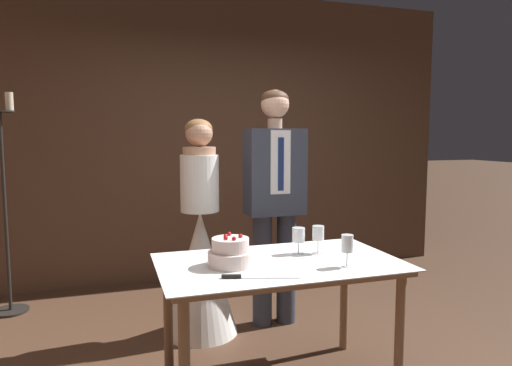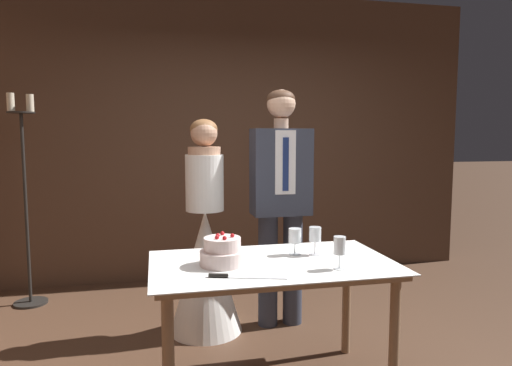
{
  "view_description": "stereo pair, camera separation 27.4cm",
  "coord_description": "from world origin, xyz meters",
  "px_view_note": "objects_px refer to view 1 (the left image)",
  "views": [
    {
      "loc": [
        -1.04,
        -2.38,
        1.47
      ],
      "look_at": [
        -0.14,
        0.44,
        1.16
      ],
      "focal_mm": 32.0,
      "sensor_mm": 36.0,
      "label": 1
    },
    {
      "loc": [
        -0.78,
        -2.45,
        1.47
      ],
      "look_at": [
        -0.14,
        0.44,
        1.16
      ],
      "focal_mm": 32.0,
      "sensor_mm": 36.0,
      "label": 2
    }
  ],
  "objects_px": {
    "wine_glass_near": "(298,236)",
    "groom": "(275,193)",
    "candle_stand": "(5,209)",
    "wine_glass_far": "(318,234)",
    "cake_knife": "(245,277)",
    "wine_glass_middle": "(347,244)",
    "tiered_cake": "(230,253)",
    "cake_table": "(279,276)",
    "bride": "(201,257)"
  },
  "relations": [
    {
      "from": "wine_glass_middle",
      "to": "groom",
      "type": "xyz_separation_m",
      "value": [
        -0.03,
        1.08,
        0.15
      ]
    },
    {
      "from": "groom",
      "to": "wine_glass_near",
      "type": "bearing_deg",
      "value": -99.02
    },
    {
      "from": "cake_table",
      "to": "wine_glass_middle",
      "type": "height_order",
      "value": "wine_glass_middle"
    },
    {
      "from": "wine_glass_near",
      "to": "bride",
      "type": "height_order",
      "value": "bride"
    },
    {
      "from": "wine_glass_middle",
      "to": "bride",
      "type": "relative_size",
      "value": 0.11
    },
    {
      "from": "bride",
      "to": "candle_stand",
      "type": "xyz_separation_m",
      "value": [
        -1.44,
        0.88,
        0.29
      ]
    },
    {
      "from": "wine_glass_far",
      "to": "groom",
      "type": "xyz_separation_m",
      "value": [
        0.0,
        0.77,
        0.16
      ]
    },
    {
      "from": "candle_stand",
      "to": "wine_glass_near",
      "type": "bearing_deg",
      "value": -40.44
    },
    {
      "from": "wine_glass_middle",
      "to": "groom",
      "type": "bearing_deg",
      "value": 91.38
    },
    {
      "from": "cake_knife",
      "to": "bride",
      "type": "xyz_separation_m",
      "value": [
        -0.02,
        1.11,
        -0.18
      ]
    },
    {
      "from": "wine_glass_middle",
      "to": "groom",
      "type": "height_order",
      "value": "groom"
    },
    {
      "from": "tiered_cake",
      "to": "wine_glass_far",
      "type": "relative_size",
      "value": 1.47
    },
    {
      "from": "cake_table",
      "to": "wine_glass_near",
      "type": "bearing_deg",
      "value": 36.27
    },
    {
      "from": "wine_glass_far",
      "to": "tiered_cake",
      "type": "bearing_deg",
      "value": -170.56
    },
    {
      "from": "cake_table",
      "to": "groom",
      "type": "relative_size",
      "value": 0.76
    },
    {
      "from": "tiered_cake",
      "to": "candle_stand",
      "type": "xyz_separation_m",
      "value": [
        -1.45,
        1.75,
        0.05
      ]
    },
    {
      "from": "cake_knife",
      "to": "candle_stand",
      "type": "height_order",
      "value": "candle_stand"
    },
    {
      "from": "cake_table",
      "to": "cake_knife",
      "type": "distance_m",
      "value": 0.38
    },
    {
      "from": "wine_glass_far",
      "to": "bride",
      "type": "relative_size",
      "value": 0.11
    },
    {
      "from": "tiered_cake",
      "to": "wine_glass_far",
      "type": "distance_m",
      "value": 0.59
    },
    {
      "from": "cake_knife",
      "to": "wine_glass_near",
      "type": "distance_m",
      "value": 0.58
    },
    {
      "from": "tiered_cake",
      "to": "cake_table",
      "type": "bearing_deg",
      "value": -0.02
    },
    {
      "from": "cake_table",
      "to": "bride",
      "type": "relative_size",
      "value": 0.87
    },
    {
      "from": "wine_glass_near",
      "to": "cake_table",
      "type": "bearing_deg",
      "value": -143.73
    },
    {
      "from": "cake_table",
      "to": "wine_glass_far",
      "type": "bearing_deg",
      "value": 18.38
    },
    {
      "from": "wine_glass_far",
      "to": "cake_table",
      "type": "bearing_deg",
      "value": -161.62
    },
    {
      "from": "cake_table",
      "to": "wine_glass_middle",
      "type": "bearing_deg",
      "value": -33.98
    },
    {
      "from": "wine_glass_middle",
      "to": "groom",
      "type": "relative_size",
      "value": 0.1
    },
    {
      "from": "groom",
      "to": "bride",
      "type": "bearing_deg",
      "value": 179.96
    },
    {
      "from": "cake_knife",
      "to": "wine_glass_near",
      "type": "xyz_separation_m",
      "value": [
        0.45,
        0.36,
        0.1
      ]
    },
    {
      "from": "wine_glass_far",
      "to": "candle_stand",
      "type": "relative_size",
      "value": 0.09
    },
    {
      "from": "cake_knife",
      "to": "groom",
      "type": "distance_m",
      "value": 1.27
    },
    {
      "from": "bride",
      "to": "groom",
      "type": "xyz_separation_m",
      "value": [
        0.58,
        -0.0,
        0.45
      ]
    },
    {
      "from": "cake_table",
      "to": "wine_glass_far",
      "type": "relative_size",
      "value": 8.08
    },
    {
      "from": "cake_knife",
      "to": "bride",
      "type": "distance_m",
      "value": 1.12
    },
    {
      "from": "groom",
      "to": "candle_stand",
      "type": "distance_m",
      "value": 2.21
    },
    {
      "from": "cake_knife",
      "to": "candle_stand",
      "type": "xyz_separation_m",
      "value": [
        -1.46,
        1.99,
        0.11
      ]
    },
    {
      "from": "wine_glass_far",
      "to": "groom",
      "type": "distance_m",
      "value": 0.79
    },
    {
      "from": "tiered_cake",
      "to": "cake_knife",
      "type": "distance_m",
      "value": 0.25
    },
    {
      "from": "cake_knife",
      "to": "wine_glass_near",
      "type": "height_order",
      "value": "wine_glass_near"
    },
    {
      "from": "cake_knife",
      "to": "wine_glass_middle",
      "type": "relative_size",
      "value": 2.17
    },
    {
      "from": "cake_table",
      "to": "groom",
      "type": "bearing_deg",
      "value": 71.57
    },
    {
      "from": "tiered_cake",
      "to": "wine_glass_far",
      "type": "bearing_deg",
      "value": 9.44
    },
    {
      "from": "wine_glass_middle",
      "to": "candle_stand",
      "type": "xyz_separation_m",
      "value": [
        -2.05,
        1.96,
        -0.0
      ]
    },
    {
      "from": "wine_glass_near",
      "to": "candle_stand",
      "type": "height_order",
      "value": "candle_stand"
    },
    {
      "from": "cake_table",
      "to": "cake_knife",
      "type": "height_order",
      "value": "cake_knife"
    },
    {
      "from": "wine_glass_near",
      "to": "groom",
      "type": "height_order",
      "value": "groom"
    },
    {
      "from": "tiered_cake",
      "to": "wine_glass_far",
      "type": "xyz_separation_m",
      "value": [
        0.58,
        0.1,
        0.05
      ]
    },
    {
      "from": "tiered_cake",
      "to": "candle_stand",
      "type": "bearing_deg",
      "value": 129.56
    },
    {
      "from": "tiered_cake",
      "to": "cake_knife",
      "type": "bearing_deg",
      "value": -86.53
    }
  ]
}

